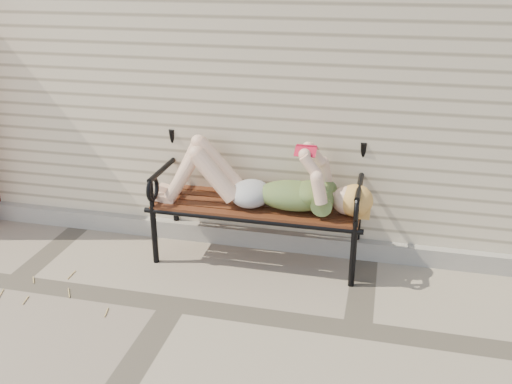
# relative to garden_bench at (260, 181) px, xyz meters

# --- Properties ---
(ground) EXTENTS (80.00, 80.00, 0.00)m
(ground) POSITION_rel_garden_bench_xyz_m (-0.41, -0.87, -0.62)
(ground) COLOR gray
(ground) RESTS_ON ground
(house_wall) EXTENTS (8.00, 4.00, 3.00)m
(house_wall) POSITION_rel_garden_bench_xyz_m (-0.41, 2.13, 0.88)
(house_wall) COLOR beige
(house_wall) RESTS_ON ground
(foundation_strip) EXTENTS (8.00, 0.10, 0.15)m
(foundation_strip) POSITION_rel_garden_bench_xyz_m (-0.41, 0.10, -0.55)
(foundation_strip) COLOR #A09B91
(foundation_strip) RESTS_ON ground
(garden_bench) EXTENTS (1.72, 0.68, 1.11)m
(garden_bench) POSITION_rel_garden_bench_xyz_m (0.00, 0.00, 0.00)
(garden_bench) COLOR black
(garden_bench) RESTS_ON ground
(reading_woman) EXTENTS (1.62, 0.37, 0.51)m
(reading_woman) POSITION_rel_garden_bench_xyz_m (0.01, -0.14, 0.04)
(reading_woman) COLOR #09393F
(reading_woman) RESTS_ON ground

